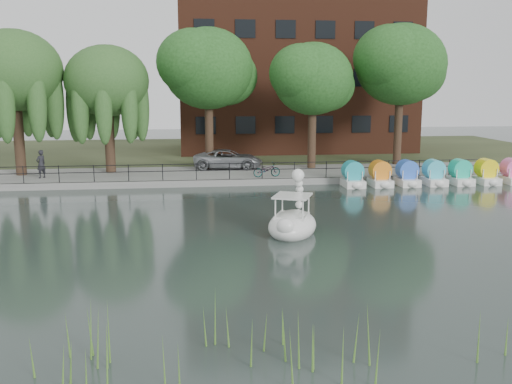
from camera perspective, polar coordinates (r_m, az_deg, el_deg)
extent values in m
plane|color=#3E4D4A|center=(21.81, -0.04, -5.31)|extent=(120.00, 120.00, 0.00)
cube|color=gray|center=(37.36, -2.98, 1.68)|extent=(40.00, 6.00, 0.40)
cube|color=gray|center=(34.45, -2.64, 0.92)|extent=(40.00, 0.25, 0.40)
cube|color=#47512D|center=(51.21, -4.08, 4.06)|extent=(60.00, 22.00, 0.36)
cylinder|color=black|center=(34.48, -2.68, 2.86)|extent=(32.00, 0.04, 0.04)
cylinder|color=black|center=(34.53, -2.68, 2.21)|extent=(32.00, 0.04, 0.04)
cylinder|color=black|center=(34.54, -2.68, 2.12)|extent=(0.05, 0.05, 1.00)
cube|color=#4C1E16|center=(51.82, 3.79, 14.30)|extent=(20.00, 10.00, 18.00)
cylinder|color=#473323|center=(38.92, -22.60, 4.65)|extent=(0.60, 0.60, 4.20)
ellipsoid|color=#3F6B31|center=(38.78, -23.07, 11.14)|extent=(5.88, 5.88, 5.00)
cylinder|color=#473323|center=(38.33, -14.42, 4.75)|extent=(0.60, 0.60, 3.80)
ellipsoid|color=#3F6B31|center=(38.15, -14.69, 10.72)|extent=(5.32, 5.32, 4.52)
cylinder|color=#473323|center=(39.00, -4.70, 5.66)|extent=(0.60, 0.60, 4.50)
ellipsoid|color=#32742C|center=(38.87, -4.80, 12.21)|extent=(6.00, 6.00, 5.10)
cylinder|color=#473323|center=(39.42, 5.60, 5.37)|extent=(0.60, 0.60, 4.05)
ellipsoid|color=#32742C|center=(39.26, 5.71, 11.20)|extent=(5.40, 5.40, 4.59)
cylinder|color=#473323|center=(42.22, 14.01, 5.91)|extent=(0.60, 0.60, 4.72)
ellipsoid|color=#32742C|center=(42.12, 14.30, 12.25)|extent=(6.30, 6.30, 5.36)
imported|color=gray|center=(38.98, -2.82, 3.46)|extent=(3.04, 5.62, 1.50)
imported|color=gray|center=(35.35, 1.07, 2.33)|extent=(0.87, 1.79, 1.00)
imported|color=black|center=(37.25, -20.71, 2.83)|extent=(0.82, 0.86, 1.98)
ellipsoid|color=white|center=(23.37, 3.65, -3.40)|extent=(2.91, 3.51, 0.67)
cube|color=white|center=(23.19, 3.61, -2.66)|extent=(1.65, 1.71, 0.33)
cube|color=white|center=(23.05, 3.66, -0.39)|extent=(1.87, 1.93, 0.07)
ellipsoid|color=white|center=(22.09, 2.96, -3.47)|extent=(0.86, 0.77, 0.62)
sphere|color=white|center=(23.95, 4.22, 1.69)|extent=(0.53, 0.53, 0.53)
cone|color=black|center=(24.30, 4.39, 1.74)|extent=(0.32, 0.35, 0.22)
cylinder|color=yellow|center=(24.15, 4.32, 1.71)|extent=(0.31, 0.21, 0.29)
cube|color=white|center=(34.71, 9.65, 0.89)|extent=(1.15, 1.70, 0.44)
cylinder|color=#24A3B1|center=(34.70, 9.64, 2.11)|extent=(0.90, 1.20, 0.90)
cube|color=white|center=(35.23, 12.31, 0.94)|extent=(1.15, 1.70, 0.44)
cylinder|color=orange|center=(35.22, 12.30, 2.14)|extent=(0.90, 1.20, 0.90)
cube|color=white|center=(35.83, 14.87, 0.98)|extent=(1.15, 1.70, 0.44)
cylinder|color=blue|center=(35.81, 14.87, 2.16)|extent=(0.90, 1.20, 0.90)
cube|color=white|center=(36.49, 17.36, 1.02)|extent=(1.15, 1.70, 0.44)
cylinder|color=#3EC1D9|center=(36.47, 17.35, 2.18)|extent=(0.90, 1.20, 0.90)
cube|color=white|center=(37.22, 19.74, 1.06)|extent=(1.15, 1.70, 0.44)
cylinder|color=#19C59D|center=(37.20, 19.75, 2.20)|extent=(0.90, 1.20, 0.90)
cube|color=white|center=(38.01, 22.04, 1.10)|extent=(1.15, 1.70, 0.44)
cylinder|color=yellow|center=(37.99, 22.04, 2.21)|extent=(0.90, 1.20, 0.90)
cube|color=white|center=(38.86, 24.23, 1.13)|extent=(1.15, 1.70, 0.44)
cylinder|color=pink|center=(38.84, 24.24, 2.21)|extent=(0.90, 1.20, 0.90)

